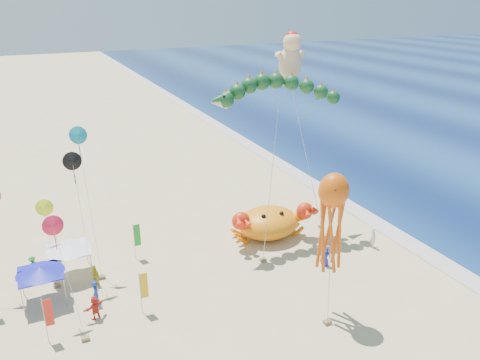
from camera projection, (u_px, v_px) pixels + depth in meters
name	position (u px, v px, depth m)	size (l,w,h in m)	color
ground	(272.00, 258.00, 38.36)	(320.00, 320.00, 0.00)	#D1B784
foam_strip	(386.00, 229.00, 43.09)	(320.00, 320.00, 0.00)	silver
crab_inflatable	(269.00, 222.00, 41.23)	(7.50, 5.14, 3.29)	orange
dragon_kite	(277.00, 95.00, 38.01)	(11.67, 5.51, 13.81)	#103E1C
cherub_kite	(291.00, 57.00, 39.56)	(3.36, 4.16, 17.31)	#F6C396
octopus_kite	(332.00, 215.00, 29.44)	(1.98, 2.42, 9.99)	#D5510B
canopy_blue	(40.00, 270.00, 32.15)	(3.23, 3.23, 2.71)	gray
canopy_white	(68.00, 247.00, 35.09)	(3.27, 3.27, 2.71)	gray
feather_flags	(83.00, 279.00, 31.95)	(11.08, 7.54, 3.20)	gray
beachgoers	(156.00, 275.00, 34.49)	(27.28, 9.37, 1.83)	#212EC2
small_kites	(51.00, 197.00, 32.39)	(7.58, 9.96, 11.39)	#0E7D9F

